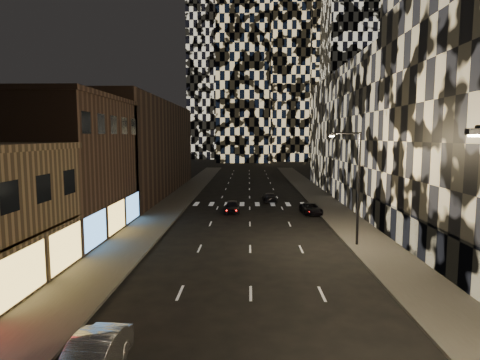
{
  "coord_description": "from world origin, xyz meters",
  "views": [
    {
      "loc": [
        -0.12,
        -1.74,
        8.79
      ],
      "look_at": [
        -0.69,
        23.92,
        6.0
      ],
      "focal_mm": 30.0,
      "sensor_mm": 36.0,
      "label": 1
    }
  ],
  "objects_px": {
    "car_dark_midlane": "(232,207)",
    "car_dark_oncoming": "(270,197)",
    "car_dark_rightlane": "(311,209)",
    "streetlight_far": "(356,180)",
    "car_silver_parked": "(91,360)"
  },
  "relations": [
    {
      "from": "car_dark_midlane",
      "to": "car_dark_oncoming",
      "type": "relative_size",
      "value": 0.99
    },
    {
      "from": "car_dark_rightlane",
      "to": "car_dark_midlane",
      "type": "bearing_deg",
      "value": 171.99
    },
    {
      "from": "streetlight_far",
      "to": "car_dark_midlane",
      "type": "distance_m",
      "value": 18.03
    },
    {
      "from": "streetlight_far",
      "to": "car_dark_midlane",
      "type": "relative_size",
      "value": 2.17
    },
    {
      "from": "streetlight_far",
      "to": "car_dark_rightlane",
      "type": "bearing_deg",
      "value": 95.73
    },
    {
      "from": "streetlight_far",
      "to": "car_dark_midlane",
      "type": "bearing_deg",
      "value": 126.59
    },
    {
      "from": "car_dark_rightlane",
      "to": "car_silver_parked",
      "type": "bearing_deg",
      "value": -116.84
    },
    {
      "from": "streetlight_far",
      "to": "car_dark_rightlane",
      "type": "height_order",
      "value": "streetlight_far"
    },
    {
      "from": "streetlight_far",
      "to": "car_dark_rightlane",
      "type": "xyz_separation_m",
      "value": [
        -1.35,
        13.49,
        -4.75
      ]
    },
    {
      "from": "streetlight_far",
      "to": "car_silver_parked",
      "type": "distance_m",
      "value": 23.5
    },
    {
      "from": "car_dark_midlane",
      "to": "car_dark_oncoming",
      "type": "bearing_deg",
      "value": 58.77
    },
    {
      "from": "car_silver_parked",
      "to": "car_dark_rightlane",
      "type": "bearing_deg",
      "value": 70.57
    },
    {
      "from": "car_dark_oncoming",
      "to": "car_dark_rightlane",
      "type": "distance_m",
      "value": 9.5
    },
    {
      "from": "car_silver_parked",
      "to": "streetlight_far",
      "type": "bearing_deg",
      "value": 54.67
    },
    {
      "from": "car_dark_rightlane",
      "to": "streetlight_far",
      "type": "bearing_deg",
      "value": -89.1
    }
  ]
}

